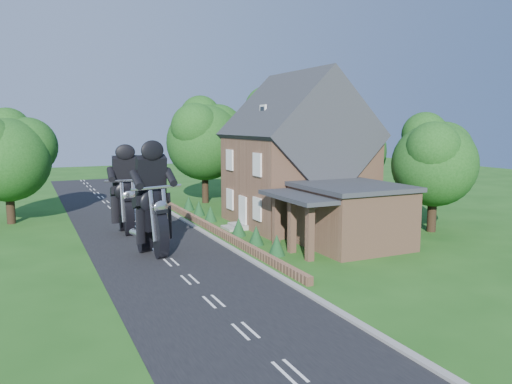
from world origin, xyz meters
name	(u,v)px	position (x,y,z in m)	size (l,w,h in m)	color
ground	(171,263)	(0.00, 0.00, 0.00)	(120.00, 120.00, 0.00)	#1C4D15
road	(171,262)	(0.00, 0.00, 0.01)	(7.00, 80.00, 0.02)	black
kerb	(240,253)	(3.65, 0.00, 0.06)	(0.30, 80.00, 0.12)	gray
garden_wall	(217,231)	(4.30, 5.00, 0.20)	(0.30, 22.00, 0.40)	#97694D
house	(298,160)	(10.49, 6.00, 4.34)	(9.54, 8.64, 10.24)	#97694D
annex	(348,214)	(9.87, -0.80, 1.77)	(7.05, 5.94, 3.44)	#97694D
tree_annex_side	(438,157)	(17.13, 0.10, 4.69)	(5.64, 5.20, 7.48)	black
tree_house_right	(350,144)	(16.65, 8.62, 5.19)	(6.51, 6.00, 8.40)	black
tree_behind_house	(277,130)	(14.18, 16.14, 6.23)	(7.81, 7.20, 10.08)	black
tree_behind_left	(209,136)	(8.16, 17.13, 5.73)	(6.94, 6.40, 9.16)	black
tree_far_road	(13,152)	(-6.86, 14.11, 4.84)	(6.08, 5.60, 7.84)	black
shrub_a	(277,245)	(5.30, -1.00, 0.55)	(0.90, 0.90, 1.10)	#113518
shrub_b	(256,235)	(5.30, 1.50, 0.55)	(0.90, 0.90, 1.10)	#113518
shrub_c	(239,227)	(5.30, 4.00, 0.55)	(0.90, 0.90, 1.10)	#113518
shrub_d	(210,214)	(5.30, 9.00, 0.55)	(0.90, 0.90, 1.10)	#113518
shrub_e	(199,208)	(5.30, 11.50, 0.55)	(0.90, 0.90, 1.10)	#113518
shrub_f	(189,203)	(5.30, 14.00, 0.55)	(0.90, 0.90, 1.10)	#113518
motorcycle_lead	(153,239)	(-0.48, 1.65, 0.89)	(0.48, 1.90, 1.77)	black
motorcycle_follow	(127,220)	(-0.68, 7.50, 0.82)	(0.45, 1.77, 1.65)	black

